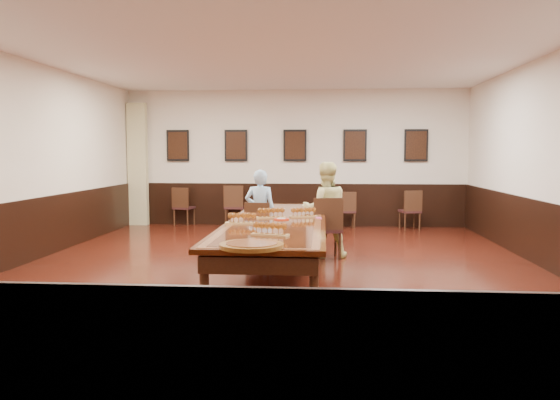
# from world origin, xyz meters

# --- Properties ---
(floor) EXTENTS (8.00, 10.00, 0.02)m
(floor) POSITION_xyz_m (0.00, 0.00, -0.01)
(floor) COLOR black
(floor) RESTS_ON ground
(ceiling) EXTENTS (8.00, 10.00, 0.02)m
(ceiling) POSITION_xyz_m (0.00, 0.00, 3.21)
(ceiling) COLOR white
(ceiling) RESTS_ON floor
(wall_back) EXTENTS (8.00, 0.02, 3.20)m
(wall_back) POSITION_xyz_m (0.00, 5.01, 1.60)
(wall_back) COLOR beige
(wall_back) RESTS_ON floor
(wall_front) EXTENTS (8.00, 0.02, 3.20)m
(wall_front) POSITION_xyz_m (0.00, -5.01, 1.60)
(wall_front) COLOR beige
(wall_front) RESTS_ON floor
(wall_left) EXTENTS (0.02, 10.00, 3.20)m
(wall_left) POSITION_xyz_m (-4.01, 0.00, 1.60)
(wall_left) COLOR beige
(wall_left) RESTS_ON floor
(chair_man) EXTENTS (0.46, 0.50, 0.91)m
(chair_man) POSITION_xyz_m (-0.41, 1.20, 0.45)
(chair_man) COLOR #331616
(chair_man) RESTS_ON floor
(chair_woman) EXTENTS (0.55, 0.58, 1.01)m
(chair_woman) POSITION_xyz_m (0.72, 1.01, 0.51)
(chair_woman) COLOR #331616
(chair_woman) RESTS_ON floor
(spare_chair_a) EXTENTS (0.52, 0.55, 0.91)m
(spare_chair_a) POSITION_xyz_m (-2.64, 4.82, 0.45)
(spare_chair_a) COLOR #331616
(spare_chair_a) RESTS_ON floor
(spare_chair_b) EXTENTS (0.46, 0.50, 0.97)m
(spare_chair_b) POSITION_xyz_m (-1.40, 4.73, 0.48)
(spare_chair_b) COLOR #331616
(spare_chair_b) RESTS_ON floor
(spare_chair_c) EXTENTS (0.43, 0.46, 0.85)m
(spare_chair_c) POSITION_xyz_m (1.20, 4.58, 0.42)
(spare_chair_c) COLOR #331616
(spare_chair_c) RESTS_ON floor
(spare_chair_d) EXTENTS (0.50, 0.53, 0.89)m
(spare_chair_d) POSITION_xyz_m (2.62, 4.52, 0.45)
(spare_chair_d) COLOR #331616
(spare_chair_d) RESTS_ON floor
(person_man) EXTENTS (0.56, 0.39, 1.45)m
(person_man) POSITION_xyz_m (-0.40, 1.30, 0.72)
(person_man) COLOR #5297CE
(person_man) RESTS_ON floor
(person_woman) EXTENTS (0.87, 0.73, 1.58)m
(person_woman) POSITION_xyz_m (0.70, 1.11, 0.79)
(person_woman) COLOR #FAF19C
(person_woman) RESTS_ON floor
(pink_phone) EXTENTS (0.10, 0.16, 0.01)m
(pink_phone) POSITION_xyz_m (0.60, 0.25, 0.76)
(pink_phone) COLOR #EA4E97
(pink_phone) RESTS_ON conference_table
(curtain) EXTENTS (0.45, 0.18, 2.90)m
(curtain) POSITION_xyz_m (-3.75, 4.82, 1.45)
(curtain) COLOR #C1BC85
(curtain) RESTS_ON floor
(wainscoting) EXTENTS (8.00, 10.00, 1.00)m
(wainscoting) POSITION_xyz_m (0.00, 0.00, 0.50)
(wainscoting) COLOR black
(wainscoting) RESTS_ON floor
(conference_table) EXTENTS (1.40, 5.00, 0.76)m
(conference_table) POSITION_xyz_m (0.00, 0.00, 0.61)
(conference_table) COLOR black
(conference_table) RESTS_ON floor
(posters) EXTENTS (6.14, 0.04, 0.74)m
(posters) POSITION_xyz_m (0.00, 4.94, 1.90)
(posters) COLOR black
(posters) RESTS_ON wall_back
(flight_a) EXTENTS (0.45, 0.26, 0.16)m
(flight_a) POSITION_xyz_m (-0.11, 0.18, 0.83)
(flight_a) COLOR #AA8247
(flight_a) RESTS_ON conference_table
(flight_b) EXTENTS (0.43, 0.25, 0.15)m
(flight_b) POSITION_xyz_m (0.37, 0.32, 0.82)
(flight_b) COLOR #AA8247
(flight_b) RESTS_ON conference_table
(flight_c) EXTENTS (0.44, 0.16, 0.16)m
(flight_c) POSITION_xyz_m (-0.45, -0.53, 0.83)
(flight_c) COLOR #AA8247
(flight_c) RESTS_ON conference_table
(flight_d) EXTENTS (0.47, 0.26, 0.17)m
(flight_d) POSITION_xyz_m (0.04, -1.55, 0.83)
(flight_d) COLOR #AA8247
(flight_d) RESTS_ON conference_table
(red_plate_grp) EXTENTS (0.22, 0.22, 0.03)m
(red_plate_grp) POSITION_xyz_m (0.06, -0.00, 0.76)
(red_plate_grp) COLOR red
(red_plate_grp) RESTS_ON conference_table
(carved_platter) EXTENTS (0.70, 0.70, 0.05)m
(carved_platter) POSITION_xyz_m (-0.07, -2.35, 0.78)
(carved_platter) COLOR #5C3712
(carved_platter) RESTS_ON conference_table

